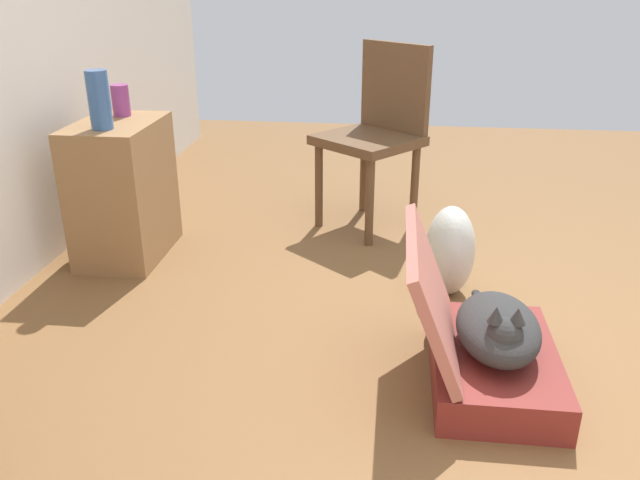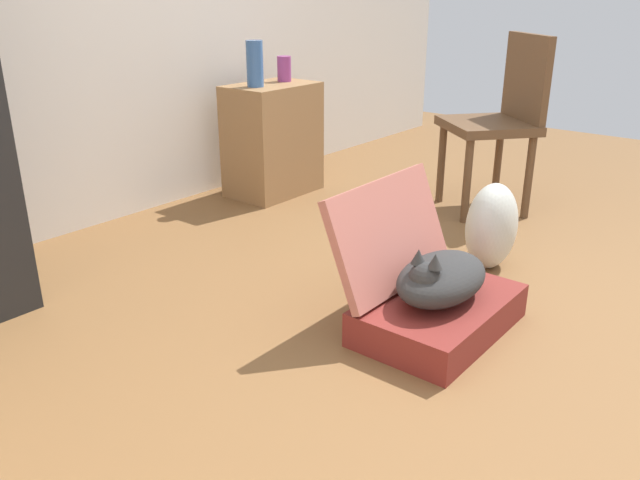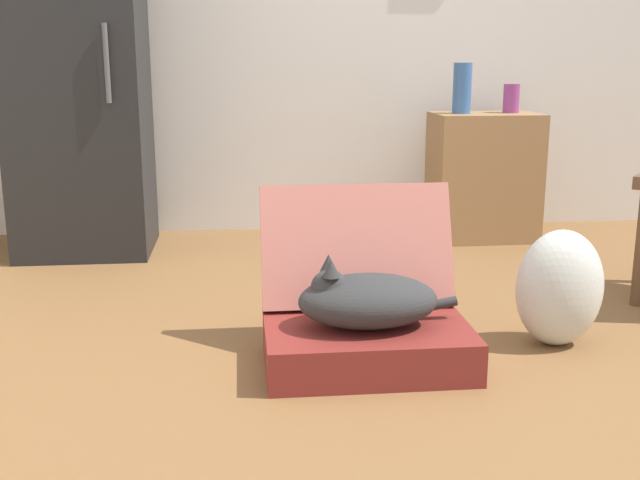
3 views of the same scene
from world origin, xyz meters
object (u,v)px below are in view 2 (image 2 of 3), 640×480
cat (440,278)px  plastic_bag_white (492,226)px  suitcase_base (439,314)px  side_table (273,140)px  vase_short (284,69)px  chair (501,116)px  vase_tall (255,64)px

cat → plastic_bag_white: (0.68, 0.12, -0.02)m
suitcase_base → side_table: 1.94m
vase_short → plastic_bag_white: bearing=-103.3°
vase_short → chair: 1.32m
plastic_bag_white → vase_tall: (0.10, 1.57, 0.60)m
vase_tall → vase_short: vase_tall is taller
side_table → chair: 1.36m
suitcase_base → side_table: (0.91, 1.69, 0.27)m
vase_short → chair: size_ratio=0.15×
suitcase_base → cat: bearing=177.7°
suitcase_base → plastic_bag_white: bearing=9.7°
vase_tall → vase_short: size_ratio=1.73×
suitcase_base → plastic_bag_white: size_ratio=1.61×
plastic_bag_white → chair: 0.95m
vase_short → vase_tall: bearing=-175.4°
plastic_bag_white → vase_tall: bearing=86.4°
suitcase_base → vase_tall: (0.77, 1.68, 0.74)m
vase_short → chair: chair is taller
side_table → chair: bearing=-64.9°
cat → chair: (1.49, 0.47, 0.32)m
vase_tall → chair: bearing=-59.7°
cat → suitcase_base: bearing=-2.3°
side_table → vase_short: 0.44m
vase_tall → cat: bearing=-114.9°
side_table → cat: bearing=-118.6°
suitcase_base → vase_short: 2.12m
suitcase_base → vase_short: bearing=58.4°
chair → plastic_bag_white: bearing=-26.5°
plastic_bag_white → vase_short: vase_short is taller
side_table → vase_short: bearing=7.4°
chair → suitcase_base: bearing=-32.6°
suitcase_base → cat: cat is taller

